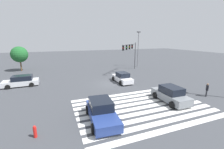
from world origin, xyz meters
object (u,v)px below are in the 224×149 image
Objects in this scene: car_2 at (21,81)px; fire_hydrant at (35,131)px; tree_corner_a at (19,54)px; pedestrian at (207,89)px; traffic_signal_mast at (131,50)px; street_light_pole_b at (138,46)px; car_3 at (122,78)px; car_0 at (102,111)px; car_1 at (171,95)px.

car_2 is 13.46m from fire_hydrant.
pedestrian is at bearing -46.46° from tree_corner_a.
street_light_pole_b is at bearing -178.91° from traffic_signal_mast.
tree_corner_a reaches higher than car_3.
car_0 is 12.68m from pedestrian.
car_0 is at bearing 6.71° from fire_hydrant.
car_1 is at bearing -169.68° from car_3.
car_1 is at bearing -110.74° from street_light_pole_b.
car_2 is 23.70m from pedestrian.
street_light_pole_b is at bearing -163.44° from car_2.
pedestrian is 1.79× the size of fire_hydrant.
street_light_pole_b is at bearing -51.11° from pedestrian.
car_3 is at bearing 165.53° from car_2.
tree_corner_a reaches higher than fire_hydrant.
traffic_signal_mast is 15.37m from pedestrian.
traffic_signal_mast reaches higher than car_2.
tree_corner_a reaches higher than car_2.
pedestrian is 17.51m from fire_hydrant.
pedestrian reaches higher than car_3.
car_1 is 2.82× the size of pedestrian.
car_2 is 1.05× the size of car_3.
fire_hydrant is (-4.81, -0.57, -0.31)m from car_0.
traffic_signal_mast reaches higher than tree_corner_a.
car_2 is 5.25× the size of fire_hydrant.
car_3 is (-4.63, -6.15, -3.65)m from traffic_signal_mast.
car_0 reaches higher than fire_hydrant.
car_2 is at bearing 102.70° from fire_hydrant.
car_1 is 1.01× the size of car_3.
car_1 reaches higher than pedestrian.
tree_corner_a is (-22.36, 23.52, 2.52)m from pedestrian.
car_0 is at bearing 48.10° from pedestrian.
tree_corner_a is 5.77× the size of fire_hydrant.
car_1 is 8.51m from car_3.
car_0 is at bearing 120.73° from car_2.
car_2 is at bearing -162.44° from street_light_pole_b.
car_3 is at bearing 150.96° from car_0.
tree_corner_a is at bearing -68.03° from traffic_signal_mast.
tree_corner_a is 25.28m from fire_hydrant.
pedestrian is at bearing 148.54° from car_2.
fire_hydrant is at bearing 130.79° from car_3.
car_2 is (-7.76, 12.56, -0.04)m from car_0.
street_light_pole_b is (7.14, 18.85, 4.03)m from car_1.
fire_hydrant is at bearing 0.73° from traffic_signal_mast.
car_2 is 0.91× the size of tree_corner_a.
car_1 is 0.96× the size of car_2.
pedestrian is (12.66, 0.54, 0.11)m from car_0.
street_light_pole_b is 28.66m from fire_hydrant.
traffic_signal_mast is at bearing -36.97° from pedestrian.
car_0 is at bearing -68.07° from tree_corner_a.
car_1 is 20.56m from street_light_pole_b.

